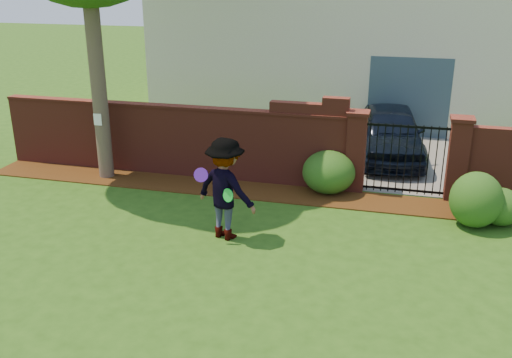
% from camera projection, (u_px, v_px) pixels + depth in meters
% --- Properties ---
extents(ground, '(80.00, 80.00, 0.01)m').
position_uv_depth(ground, '(197.00, 257.00, 10.24)').
color(ground, '#264D13').
rests_on(ground, ground).
extents(mulch_bed, '(11.10, 1.08, 0.03)m').
position_uv_depth(mulch_bed, '(208.00, 187.00, 13.49)').
color(mulch_bed, '#371D0A').
rests_on(mulch_bed, ground).
extents(brick_wall, '(8.70, 0.31, 2.16)m').
position_uv_depth(brick_wall, '(174.00, 139.00, 14.03)').
color(brick_wall, maroon).
rests_on(brick_wall, ground).
extents(pillar_left, '(0.50, 0.50, 1.88)m').
position_uv_depth(pillar_left, '(356.00, 151.00, 12.98)').
color(pillar_left, maroon).
rests_on(pillar_left, ground).
extents(pillar_right, '(0.50, 0.50, 1.88)m').
position_uv_depth(pillar_right, '(458.00, 159.00, 12.46)').
color(pillar_right, maroon).
rests_on(pillar_right, ground).
extents(iron_gate, '(1.78, 0.03, 1.60)m').
position_uv_depth(iron_gate, '(405.00, 159.00, 12.76)').
color(iron_gate, black).
rests_on(iron_gate, ground).
extents(driveway, '(3.20, 8.00, 0.01)m').
position_uv_depth(driveway, '(405.00, 145.00, 16.68)').
color(driveway, slate).
rests_on(driveway, ground).
extents(house, '(12.40, 6.40, 6.30)m').
position_uv_depth(house, '(340.00, 20.00, 19.81)').
color(house, beige).
rests_on(house, ground).
extents(car, '(2.13, 4.29, 1.40)m').
position_uv_depth(car, '(391.00, 135.00, 15.17)').
color(car, black).
rests_on(car, ground).
extents(paper_notice, '(0.20, 0.01, 0.28)m').
position_uv_depth(paper_notice, '(98.00, 120.00, 13.49)').
color(paper_notice, white).
rests_on(paper_notice, tree).
extents(shrub_left, '(1.20, 1.20, 0.98)m').
position_uv_depth(shrub_left, '(329.00, 172.00, 13.02)').
color(shrub_left, '#184915').
rests_on(shrub_left, ground).
extents(shrub_middle, '(1.02, 1.02, 1.13)m').
position_uv_depth(shrub_middle, '(476.00, 200.00, 11.28)').
color(shrub_middle, '#184915').
rests_on(shrub_middle, ground).
extents(shrub_right, '(0.85, 0.85, 0.76)m').
position_uv_depth(shrub_right, '(501.00, 207.00, 11.42)').
color(shrub_right, '#184915').
rests_on(shrub_right, ground).
extents(man, '(1.44, 1.13, 1.96)m').
position_uv_depth(man, '(224.00, 189.00, 10.65)').
color(man, gray).
rests_on(man, ground).
extents(frisbee_purple, '(0.27, 0.11, 0.26)m').
position_uv_depth(frisbee_purple, '(201.00, 175.00, 10.40)').
color(frisbee_purple, '#681FC3').
rests_on(frisbee_purple, man).
extents(frisbee_green, '(0.25, 0.18, 0.26)m').
position_uv_depth(frisbee_green, '(228.00, 195.00, 10.38)').
color(frisbee_green, green).
rests_on(frisbee_green, man).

